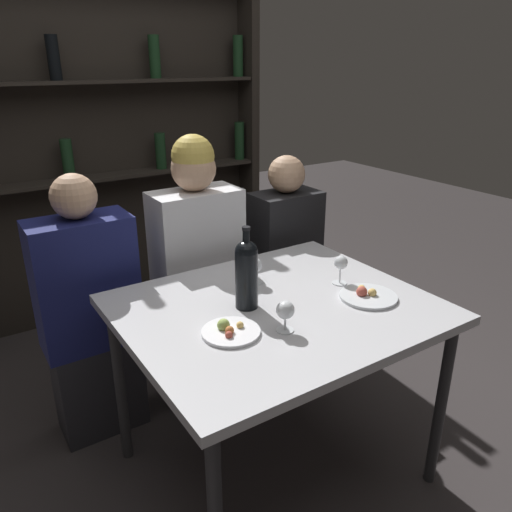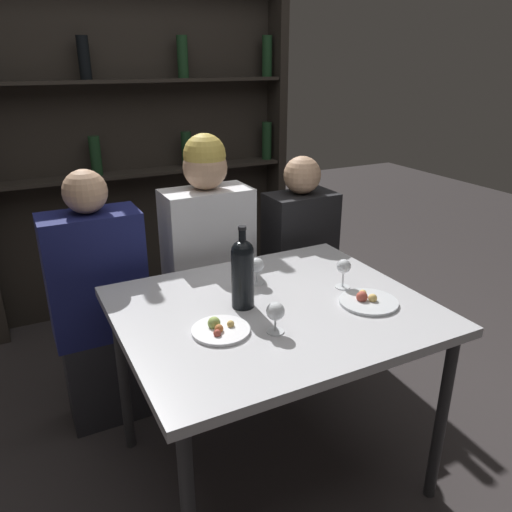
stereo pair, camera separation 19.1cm
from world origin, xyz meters
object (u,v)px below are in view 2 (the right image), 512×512
Objects in this scene: wine_glass_2 at (344,268)px; seated_person_left at (100,311)px; wine_bottle at (243,271)px; seated_person_right at (299,271)px; seated_person_center at (209,274)px; wine_glass_0 at (257,266)px; wine_glass_1 at (275,312)px; food_plate_0 at (368,301)px; food_plate_1 at (220,329)px.

wine_glass_2 is 1.11m from seated_person_left.
seated_person_right reaches higher than wine_bottle.
seated_person_center is 1.12× the size of seated_person_right.
seated_person_center reaches higher than wine_glass_0.
wine_bottle is 0.26× the size of seated_person_right.
seated_person_left reaches higher than wine_glass_1.
food_plate_0 is at bearing -24.21° from wine_bottle.
seated_person_left is (-0.44, 0.84, -0.28)m from wine_glass_1.
seated_person_right is at bearing 43.81° from food_plate_1.
wine_bottle is 1.57× the size of food_plate_1.
seated_person_left is at bearing 142.50° from wine_glass_2.
wine_glass_2 is 0.75m from seated_person_right.
wine_glass_1 is 0.20m from food_plate_1.
food_plate_0 is 0.17× the size of seated_person_center.
seated_person_right reaches higher than wine_glass_2.
food_plate_1 is 0.16× the size of seated_person_left.
seated_person_left is (-0.42, 0.62, -0.35)m from wine_bottle.
wine_glass_1 is 0.55× the size of food_plate_1.
food_plate_1 is (-0.58, -0.10, -0.07)m from wine_glass_2.
seated_person_right is (0.21, 0.65, -0.30)m from wine_glass_2.
wine_glass_0 reaches higher than food_plate_0.
wine_glass_0 is 0.09× the size of seated_person_right.
wine_glass_2 is at bearing 24.12° from wine_glass_1.
wine_glass_0 is 0.74m from seated_person_right.
food_plate_1 is 0.81m from seated_person_center.
wine_bottle is at bearing -131.25° from wine_glass_0.
seated_person_center is (-0.03, 0.46, -0.21)m from wine_glass_0.
food_plate_0 is at bearing -50.40° from wine_glass_0.
wine_glass_1 is (-0.12, -0.38, -0.00)m from wine_glass_0.
seated_person_right reaches higher than wine_glass_0.
wine_glass_2 is at bearing -37.50° from seated_person_left.
seated_person_left is at bearing 124.40° from wine_bottle.
seated_person_left is (-0.27, 0.75, -0.22)m from food_plate_1.
wine_glass_0 is at bearing 129.60° from food_plate_0.
seated_person_right is (1.05, -0.00, -0.01)m from seated_person_left.
seated_person_right reaches higher than food_plate_0.
food_plate_1 is (-0.16, 0.09, -0.06)m from wine_glass_1.
seated_person_left reaches higher than seated_person_right.
wine_glass_0 is 0.78m from seated_person_left.
food_plate_0 is at bearing -68.62° from seated_person_center.
wine_glass_1 is 0.98m from seated_person_left.
seated_person_center is (0.10, 0.84, -0.21)m from wine_glass_1.
food_plate_0 is 0.18× the size of seated_person_left.
food_plate_0 is at bearing -104.23° from seated_person_right.
seated_person_right is (0.21, 0.81, -0.23)m from food_plate_0.
wine_glass_1 reaches higher than food_plate_1.
seated_person_center reaches higher than food_plate_0.
wine_bottle is at bearing 93.82° from wine_glass_1.
wine_bottle reaches higher than wine_glass_1.
seated_person_center reaches higher than wine_bottle.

